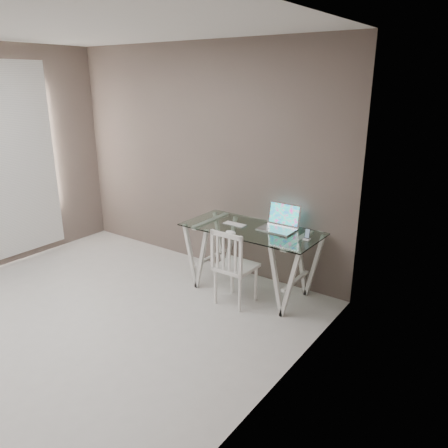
% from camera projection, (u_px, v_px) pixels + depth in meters
% --- Properties ---
extents(room, '(4.50, 4.52, 2.71)m').
position_uv_depth(room, '(25.00, 151.00, 3.55)').
color(room, beige).
rests_on(room, ground).
extents(desk, '(1.50, 0.70, 0.75)m').
position_uv_depth(desk, '(251.00, 260.00, 4.81)').
color(desk, silver).
rests_on(desk, ground).
extents(chair, '(0.38, 0.38, 0.84)m').
position_uv_depth(chair, '(232.00, 264.00, 4.50)').
color(chair, white).
rests_on(chair, ground).
extents(laptop, '(0.38, 0.31, 0.27)m').
position_uv_depth(laptop, '(280.00, 223.00, 4.67)').
color(laptop, silver).
rests_on(laptop, desk).
extents(keyboard, '(0.27, 0.12, 0.01)m').
position_uv_depth(keyboard, '(235.00, 224.00, 4.82)').
color(keyboard, silver).
rests_on(keyboard, desk).
extents(mouse, '(0.12, 0.07, 0.04)m').
position_uv_depth(mouse, '(231.00, 232.00, 4.52)').
color(mouse, white).
rests_on(mouse, desk).
extents(phone_dock, '(0.06, 0.06, 0.12)m').
position_uv_depth(phone_dock, '(307.00, 237.00, 4.36)').
color(phone_dock, white).
rests_on(phone_dock, desk).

